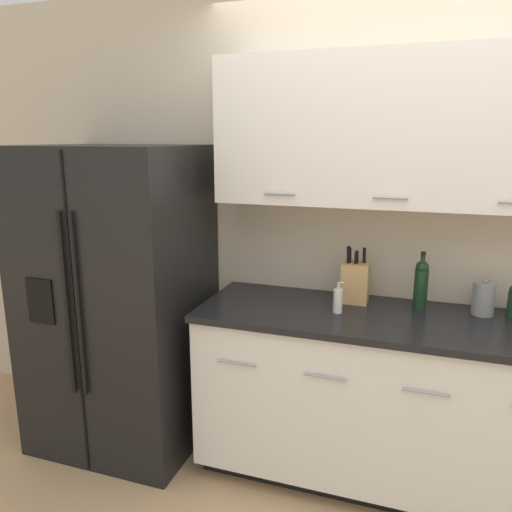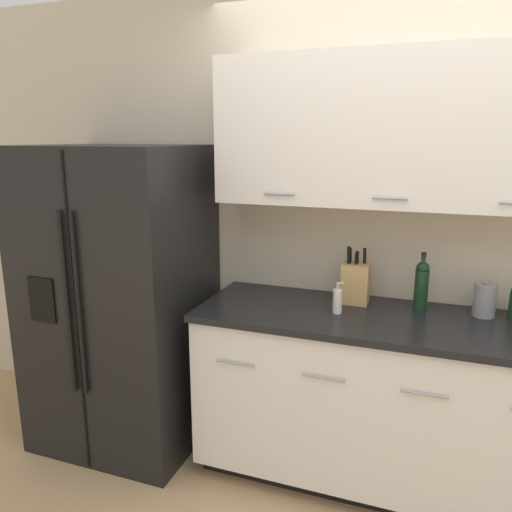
{
  "view_description": "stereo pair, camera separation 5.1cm",
  "coord_description": "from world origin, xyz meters",
  "px_view_note": "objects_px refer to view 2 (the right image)",
  "views": [
    {
      "loc": [
        -0.06,
        -1.74,
        1.78
      ],
      "look_at": [
        -0.89,
        0.67,
        1.18
      ],
      "focal_mm": 35.0,
      "sensor_mm": 36.0,
      "label": 1
    },
    {
      "loc": [
        -0.01,
        -1.72,
        1.78
      ],
      "look_at": [
        -0.89,
        0.67,
        1.18
      ],
      "focal_mm": 35.0,
      "sensor_mm": 36.0,
      "label": 2
    }
  ],
  "objects_px": {
    "knife_block": "(355,283)",
    "steel_canister": "(485,300)",
    "refrigerator": "(121,298)",
    "soap_dispenser": "(337,301)",
    "wine_bottle": "(422,285)"
  },
  "relations": [
    {
      "from": "wine_bottle",
      "to": "soap_dispenser",
      "type": "height_order",
      "value": "wine_bottle"
    },
    {
      "from": "soap_dispenser",
      "to": "refrigerator",
      "type": "bearing_deg",
      "value": -178.33
    },
    {
      "from": "refrigerator",
      "to": "soap_dispenser",
      "type": "distance_m",
      "value": 1.27
    },
    {
      "from": "knife_block",
      "to": "steel_canister",
      "type": "xyz_separation_m",
      "value": [
        0.63,
        0.02,
        -0.03
      ]
    },
    {
      "from": "wine_bottle",
      "to": "steel_canister",
      "type": "distance_m",
      "value": 0.3
    },
    {
      "from": "steel_canister",
      "to": "refrigerator",
      "type": "bearing_deg",
      "value": -172.83
    },
    {
      "from": "knife_block",
      "to": "wine_bottle",
      "type": "relative_size",
      "value": 1.02
    },
    {
      "from": "knife_block",
      "to": "wine_bottle",
      "type": "distance_m",
      "value": 0.33
    },
    {
      "from": "wine_bottle",
      "to": "steel_canister",
      "type": "height_order",
      "value": "wine_bottle"
    },
    {
      "from": "knife_block",
      "to": "steel_canister",
      "type": "distance_m",
      "value": 0.63
    },
    {
      "from": "refrigerator",
      "to": "wine_bottle",
      "type": "bearing_deg",
      "value": 7.55
    },
    {
      "from": "steel_canister",
      "to": "wine_bottle",
      "type": "bearing_deg",
      "value": -174.92
    },
    {
      "from": "knife_block",
      "to": "steel_canister",
      "type": "relative_size",
      "value": 1.72
    },
    {
      "from": "refrigerator",
      "to": "steel_canister",
      "type": "distance_m",
      "value": 1.96
    },
    {
      "from": "knife_block",
      "to": "soap_dispenser",
      "type": "distance_m",
      "value": 0.2
    }
  ]
}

